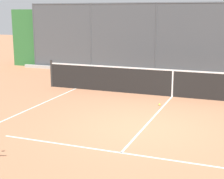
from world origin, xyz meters
TOP-DOWN VIEW (x-y plane):
  - ground_plane at (0.00, 0.00)m, footprint 60.00×60.00m
  - court_line_markings at (0.00, 1.99)m, footprint 7.55×9.82m
  - fence_backdrop at (0.00, -8.34)m, footprint 19.42×1.37m
  - tennis_net at (0.00, -3.63)m, footprint 9.71×0.09m
  - tennis_ball_by_sideline at (0.13, -2.29)m, footprint 0.07×0.07m

SIDE VIEW (x-z plane):
  - ground_plane at x=0.00m, z-range 0.00..0.00m
  - court_line_markings at x=0.00m, z-range 0.00..0.01m
  - tennis_ball_by_sideline at x=0.13m, z-range 0.00..0.07m
  - tennis_net at x=0.00m, z-range -0.04..1.03m
  - fence_backdrop at x=0.00m, z-range -0.16..3.18m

